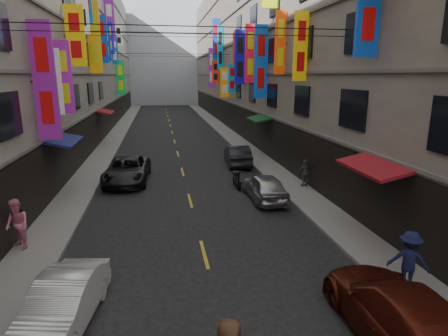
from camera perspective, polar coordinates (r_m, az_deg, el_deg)
name	(u,v)px	position (r m, az deg, el deg)	size (l,w,h in m)	color
sidewalk_left	(111,143)	(37.05, -16.88, 3.72)	(2.00, 90.00, 0.12)	slate
sidewalk_right	(235,139)	(37.51, 1.67, 4.43)	(2.00, 90.00, 0.12)	slate
building_row_left	(31,37)	(37.90, -27.38, 17.36)	(10.14, 90.00, 19.00)	#99958B
building_row_right	(296,41)	(38.78, 10.95, 18.49)	(10.14, 90.00, 19.00)	gray
haze_block	(163,53)	(86.39, -9.32, 16.91)	(18.00, 8.00, 22.00)	#AFB7C4
shop_signage	(174,35)	(29.49, -7.61, 19.41)	(14.00, 55.00, 12.08)	#1D10C5
street_awnings	(162,137)	(20.50, -9.36, 4.65)	(13.99, 35.20, 0.41)	#144D1B
overhead_cables	(179,32)	(24.42, -6.92, 19.85)	(14.00, 38.04, 1.24)	black
lane_markings	(176,147)	(33.85, -7.32, 3.20)	(0.12, 80.20, 0.01)	gold
scooter_far_right	(237,180)	(21.41, 1.95, -1.79)	(0.50, 1.80, 1.14)	black
car_left_mid	(62,304)	(10.80, -23.45, -18.53)	(1.37, 3.91, 1.29)	silver
car_left_far	(127,170)	(23.09, -14.53, -0.33)	(2.43, 5.28, 1.47)	black
car_right_near	(401,316)	(10.29, 25.38, -19.67)	(2.16, 5.30, 1.54)	#55170E
car_right_mid	(265,187)	(19.32, 6.20, -2.86)	(1.62, 4.03, 1.37)	#B2B3B7
car_right_far	(237,155)	(26.63, 2.07, 1.95)	(1.52, 4.36, 1.44)	#222128
pedestrian_lfar	(17,225)	(15.42, -29.02, -7.55)	(0.91, 0.62, 1.87)	pink
pedestrian_rnear	(409,260)	(12.45, 26.34, -12.47)	(1.14, 0.59, 1.77)	#16163C
pedestrian_rfar	(305,173)	(21.55, 12.25, -0.76)	(0.91, 0.52, 1.55)	#58585A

